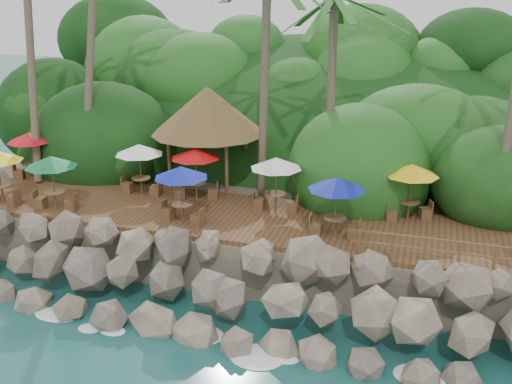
% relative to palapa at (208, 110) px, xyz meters
% --- Properties ---
extents(ground, '(140.00, 140.00, 0.00)m').
position_rel_palapa_xyz_m(ground, '(3.47, -9.67, -5.79)').
color(ground, '#19514F').
rests_on(ground, ground).
extents(land_base, '(32.00, 25.20, 2.10)m').
position_rel_palapa_xyz_m(land_base, '(3.47, 6.33, -4.74)').
color(land_base, gray).
rests_on(land_base, ground).
extents(jungle_hill, '(44.80, 28.00, 15.40)m').
position_rel_palapa_xyz_m(jungle_hill, '(3.47, 13.83, -5.79)').
color(jungle_hill, '#143811').
rests_on(jungle_hill, ground).
extents(seawall, '(29.00, 4.00, 2.30)m').
position_rel_palapa_xyz_m(seawall, '(3.47, -7.67, -4.64)').
color(seawall, gray).
rests_on(seawall, ground).
extents(terrace, '(26.00, 5.00, 0.20)m').
position_rel_palapa_xyz_m(terrace, '(3.47, -3.67, -3.59)').
color(terrace, brown).
rests_on(terrace, land_base).
extents(jungle_foliage, '(44.00, 16.00, 12.00)m').
position_rel_palapa_xyz_m(jungle_foliage, '(3.47, 5.33, -5.79)').
color(jungle_foliage, '#143811').
rests_on(jungle_foliage, ground).
extents(foam_line, '(25.20, 0.80, 0.06)m').
position_rel_palapa_xyz_m(foam_line, '(3.47, -9.37, -5.76)').
color(foam_line, white).
rests_on(foam_line, ground).
extents(palapa, '(5.32, 5.32, 4.60)m').
position_rel_palapa_xyz_m(palapa, '(0.00, 0.00, 0.00)').
color(palapa, brown).
rests_on(palapa, ground).
extents(dining_clusters, '(19.86, 5.35, 2.33)m').
position_rel_palapa_xyz_m(dining_clusters, '(-0.18, -3.54, -1.56)').
color(dining_clusters, brown).
rests_on(dining_clusters, terrace).
extents(railing, '(6.10, 0.10, 1.00)m').
position_rel_palapa_xyz_m(railing, '(10.71, -6.02, -2.89)').
color(railing, brown).
rests_on(railing, terrace).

